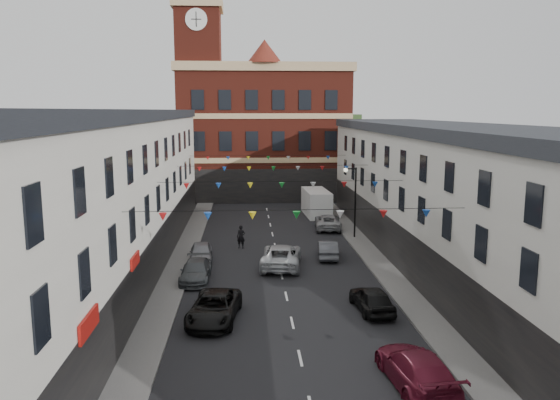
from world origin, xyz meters
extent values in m
plane|color=black|center=(0.00, 0.00, 0.00)|extent=(160.00, 160.00, 0.00)
cube|color=#605E5B|center=(-6.90, 2.00, 0.07)|extent=(1.80, 64.00, 0.15)
cube|color=#605E5B|center=(6.90, 2.00, 0.07)|extent=(1.80, 64.00, 0.15)
cube|color=silver|center=(-11.80, 1.00, 5.00)|extent=(8.00, 56.00, 10.00)
cube|color=black|center=(-11.80, 1.00, 10.35)|extent=(8.40, 56.00, 0.70)
cube|color=black|center=(-7.75, 1.00, 1.60)|extent=(0.12, 56.00, 3.20)
cube|color=beige|center=(11.80, 1.00, 4.50)|extent=(8.00, 56.00, 9.00)
cube|color=black|center=(11.80, 1.00, 9.35)|extent=(8.40, 56.00, 0.70)
cube|color=black|center=(7.75, 1.00, 1.60)|extent=(0.12, 56.00, 3.20)
cube|color=maroon|center=(0.00, 38.00, 7.50)|extent=(20.00, 12.00, 15.00)
cube|color=tan|center=(0.00, 38.00, 15.50)|extent=(20.60, 12.60, 1.00)
cone|color=maroon|center=(0.00, 33.00, 17.20)|extent=(4.00, 4.00, 2.60)
cube|color=maroon|center=(-7.50, 35.00, 12.00)|extent=(5.00, 5.00, 24.00)
cube|color=tan|center=(-7.50, 35.00, 22.50)|extent=(5.60, 5.60, 1.20)
cylinder|color=white|center=(-7.50, 32.45, 20.50)|extent=(2.40, 0.12, 2.40)
cube|color=#284922|center=(-4.00, 62.00, 5.00)|extent=(40.00, 14.00, 10.00)
cylinder|color=black|center=(6.80, 14.00, 3.00)|extent=(0.14, 0.14, 6.00)
cylinder|color=black|center=(6.40, 14.00, 5.90)|extent=(0.90, 0.10, 0.10)
sphere|color=beige|center=(5.95, 14.00, 5.80)|extent=(0.36, 0.36, 0.36)
imported|color=black|center=(-3.96, -3.45, 0.70)|extent=(2.94, 5.27, 1.39)
imported|color=#494E52|center=(-5.49, 3.26, 0.64)|extent=(1.85, 4.41, 1.27)
imported|color=gray|center=(-5.50, 7.82, 0.67)|extent=(1.78, 4.01, 1.34)
imported|color=maroon|center=(4.26, -10.76, 0.74)|extent=(2.52, 5.27, 1.48)
imported|color=black|center=(4.38, -2.67, 0.69)|extent=(1.99, 4.18, 1.38)
imported|color=#4F5157|center=(3.65, 8.18, 0.64)|extent=(1.71, 3.98, 1.28)
imported|color=#A4A5A9|center=(5.12, 17.84, 0.67)|extent=(2.71, 5.06, 1.35)
imported|color=silver|center=(0.11, 6.10, 0.78)|extent=(3.28, 5.91, 1.56)
cube|color=white|center=(4.93, 24.47, 1.30)|extent=(2.54, 5.98, 2.60)
imported|color=black|center=(-2.69, 11.37, 0.90)|extent=(0.75, 0.59, 1.81)
camera|label=1|loc=(-2.30, -30.17, 10.65)|focal=35.00mm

